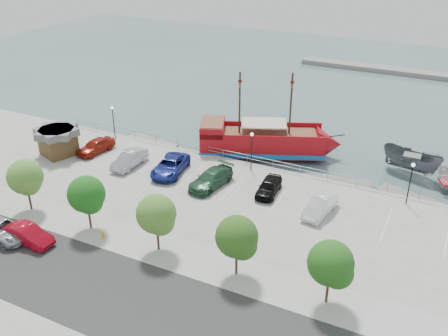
% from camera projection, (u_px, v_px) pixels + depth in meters
% --- Properties ---
extents(ground, '(160.00, 160.00, 0.00)m').
position_uv_depth(ground, '(224.00, 206.00, 48.77)').
color(ground, '#3F5759').
extents(street, '(100.00, 8.00, 0.04)m').
position_uv_depth(street, '(124.00, 298.00, 35.53)').
color(street, '#2E2E2E').
rests_on(street, land_slab).
extents(sidewalk, '(100.00, 4.00, 0.05)m').
position_uv_depth(sidewalk, '(169.00, 252.00, 40.32)').
color(sidewalk, '#9F9F98').
rests_on(sidewalk, land_slab).
extents(seawall_railing, '(50.00, 0.06, 1.00)m').
position_uv_depth(seawall_railing, '(256.00, 160.00, 54.31)').
color(seawall_railing, gray).
rests_on(seawall_railing, land_slab).
extents(far_shore, '(40.00, 3.00, 0.80)m').
position_uv_depth(far_shore, '(412.00, 73.00, 88.56)').
color(far_shore, gray).
rests_on(far_shore, ground).
extents(pirate_ship, '(16.83, 10.51, 10.52)m').
position_uv_depth(pirate_ship, '(272.00, 142.00, 58.09)').
color(pirate_ship, '#A00B12').
rests_on(pirate_ship, ground).
extents(patrol_boat, '(7.19, 4.50, 2.61)m').
position_uv_depth(patrol_boat, '(411.00, 163.00, 54.27)').
color(patrol_boat, '#4C5156').
rests_on(patrol_boat, ground).
extents(dock_west, '(7.31, 2.95, 0.41)m').
position_uv_depth(dock_west, '(151.00, 142.00, 61.86)').
color(dock_west, gray).
rests_on(dock_west, ground).
extents(dock_mid, '(7.32, 3.27, 0.40)m').
position_uv_depth(dock_mid, '(337.00, 183.00, 52.56)').
color(dock_mid, slate).
rests_on(dock_mid, ground).
extents(dock_east, '(7.06, 3.88, 0.39)m').
position_uv_depth(dock_east, '(412.00, 199.00, 49.57)').
color(dock_east, slate).
rests_on(dock_east, ground).
extents(shed, '(4.86, 4.86, 3.12)m').
position_uv_depth(shed, '(58.00, 141.00, 56.25)').
color(shed, '#503B20').
rests_on(shed, land_slab).
extents(street_van, '(5.71, 2.82, 1.56)m').
position_uv_depth(street_van, '(1.00, 229.00, 41.92)').
color(street_van, '#99A2AB').
rests_on(street_van, street).
extents(street_sedan, '(4.76, 1.88, 1.54)m').
position_uv_depth(street_sedan, '(28.00, 235.00, 41.24)').
color(street_sedan, '#A70819').
rests_on(street_sedan, street).
extents(fire_hydrant, '(0.25, 0.25, 0.71)m').
position_uv_depth(fire_hydrant, '(103.00, 235.00, 41.91)').
color(fire_hydrant, '#D29D00').
rests_on(fire_hydrant, sidewalk).
extents(lamp_post_left, '(0.36, 0.36, 4.28)m').
position_uv_depth(lamp_post_left, '(113.00, 117.00, 59.32)').
color(lamp_post_left, black).
rests_on(lamp_post_left, land_slab).
extents(lamp_post_mid, '(0.36, 0.36, 4.28)m').
position_uv_depth(lamp_post_mid, '(252.00, 145.00, 52.18)').
color(lamp_post_mid, black).
rests_on(lamp_post_mid, land_slab).
extents(lamp_post_right, '(0.36, 0.36, 4.28)m').
position_uv_depth(lamp_post_right, '(411.00, 176.00, 45.83)').
color(lamp_post_right, black).
rests_on(lamp_post_right, land_slab).
extents(tree_b, '(3.30, 3.20, 5.00)m').
position_uv_depth(tree_b, '(26.00, 179.00, 44.67)').
color(tree_b, '#473321').
rests_on(tree_b, sidewalk).
extents(tree_c, '(3.30, 3.20, 5.00)m').
position_uv_depth(tree_c, '(87.00, 196.00, 41.90)').
color(tree_c, '#473321').
rests_on(tree_c, sidewalk).
extents(tree_d, '(3.30, 3.20, 5.00)m').
position_uv_depth(tree_d, '(157.00, 216.00, 39.12)').
color(tree_d, '#473321').
rests_on(tree_d, sidewalk).
extents(tree_e, '(3.30, 3.20, 5.00)m').
position_uv_depth(tree_e, '(238.00, 239.00, 36.34)').
color(tree_e, '#473321').
rests_on(tree_e, sidewalk).
extents(tree_f, '(3.30, 3.20, 5.00)m').
position_uv_depth(tree_f, '(332.00, 266.00, 33.56)').
color(tree_f, '#473321').
rests_on(tree_f, sidewalk).
extents(parked_car_a, '(2.60, 5.02, 1.63)m').
position_uv_depth(parked_car_a, '(96.00, 146.00, 57.02)').
color(parked_car_a, maroon).
rests_on(parked_car_a, land_slab).
extents(parked_car_b, '(1.75, 4.96, 1.63)m').
position_uv_depth(parked_car_b, '(129.00, 159.00, 53.88)').
color(parked_car_b, '#999EA8').
rests_on(parked_car_b, land_slab).
extents(parked_car_c, '(3.74, 6.31, 1.65)m').
position_uv_depth(parked_car_c, '(170.00, 166.00, 52.46)').
color(parked_car_c, navy).
rests_on(parked_car_c, land_slab).
extents(parked_car_d, '(3.12, 5.96, 1.65)m').
position_uv_depth(parked_car_d, '(211.00, 179.00, 49.88)').
color(parked_car_d, '#254C32').
rests_on(parked_car_d, land_slab).
extents(parked_car_e, '(2.24, 4.67, 1.54)m').
position_uv_depth(parked_car_e, '(269.00, 186.00, 48.58)').
color(parked_car_e, black).
rests_on(parked_car_e, land_slab).
extents(parked_car_f, '(2.29, 5.06, 1.61)m').
position_uv_depth(parked_car_f, '(320.00, 206.00, 45.31)').
color(parked_car_f, white).
rests_on(parked_car_f, land_slab).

